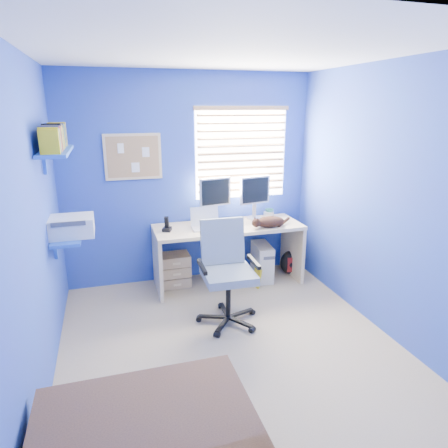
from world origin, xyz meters
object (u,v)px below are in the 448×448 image
object	(u,v)px
desk	(228,255)
laptop	(206,220)
office_chair	(227,285)
cat	(270,222)
tower_pc	(262,262)

from	to	relation	value
desk	laptop	xyz separation A→B (m)	(-0.28, -0.05, 0.48)
laptop	office_chair	distance (m)	0.92
desk	cat	xyz separation A→B (m)	(0.45, -0.20, 0.43)
laptop	cat	world-z (taller)	laptop
tower_pc	cat	bearing A→B (deg)	-83.69
cat	office_chair	distance (m)	1.06
desk	laptop	bearing A→B (deg)	-169.18
office_chair	cat	bearing A→B (deg)	41.96
desk	office_chair	xyz separation A→B (m)	(-0.28, -0.85, 0.01)
laptop	tower_pc	bearing A→B (deg)	7.93
cat	desk	bearing A→B (deg)	146.80
office_chair	tower_pc	bearing A→B (deg)	49.68
laptop	tower_pc	world-z (taller)	laptop
desk	office_chair	world-z (taller)	office_chair
desk	cat	world-z (taller)	cat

